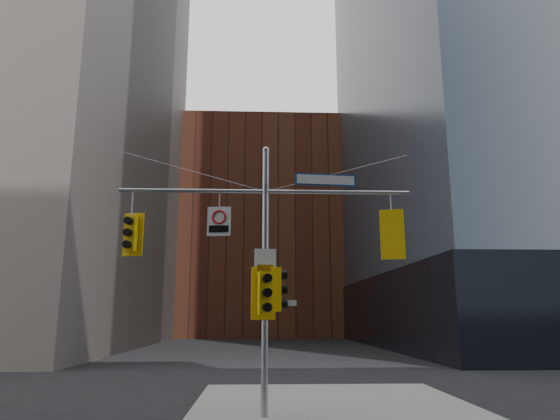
{
  "coord_description": "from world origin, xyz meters",
  "views": [
    {
      "loc": [
        -0.15,
        -11.36,
        2.65
      ],
      "look_at": [
        0.4,
        2.0,
        5.48
      ],
      "focal_mm": 32.0,
      "sensor_mm": 36.0,
      "label": 1
    }
  ],
  "objects": [
    {
      "name": "signal_assembly",
      "position": [
        0.0,
        1.99,
        4.42
      ],
      "size": [
        8.0,
        0.8,
        7.3
      ],
      "color": "#989BA1",
      "rests_on": "ground"
    },
    {
      "name": "traffic_light_west_arm",
      "position": [
        -3.62,
        2.01,
        4.8
      ],
      "size": [
        0.56,
        0.51,
        1.18
      ],
      "rotation": [
        0.0,
        0.0,
        -0.21
      ],
      "color": "yellow",
      "rests_on": "ground"
    },
    {
      "name": "street_blade_ns",
      "position": [
        0.0,
        2.45,
        2.68
      ],
      "size": [
        0.1,
        0.75,
        0.15
      ],
      "rotation": [
        0.0,
        0.0,
        -0.1
      ],
      "color": "#145926",
      "rests_on": "ground"
    },
    {
      "name": "traffic_light_east_arm",
      "position": [
        3.48,
        1.99,
        4.8
      ],
      "size": [
        0.64,
        0.6,
        1.36
      ],
      "rotation": [
        0.0,
        0.0,
        2.89
      ],
      "color": "yellow",
      "rests_on": "ground"
    },
    {
      "name": "traffic_light_pole_front",
      "position": [
        -0.0,
        1.73,
        3.22
      ],
      "size": [
        0.64,
        0.6,
        1.36
      ],
      "rotation": [
        0.0,
        0.0,
        0.25
      ],
      "color": "yellow",
      "rests_on": "ground"
    },
    {
      "name": "sidewalk_corner",
      "position": [
        2.0,
        4.0,
        0.07
      ],
      "size": [
        8.0,
        8.0,
        0.15
      ],
      "primitive_type": "cube",
      "color": "gray",
      "rests_on": "ground"
    },
    {
      "name": "street_blade_ew",
      "position": [
        0.45,
        2.0,
        2.97
      ],
      "size": [
        0.77,
        0.03,
        0.15
      ],
      "rotation": [
        0.0,
        0.0,
        -0.0
      ],
      "color": "silver",
      "rests_on": "ground"
    },
    {
      "name": "street_sign_blade",
      "position": [
        1.68,
        2.0,
        6.35
      ],
      "size": [
        1.73,
        0.21,
        0.34
      ],
      "rotation": [
        0.0,
        0.0,
        0.1
      ],
      "color": "navy",
      "rests_on": "ground"
    },
    {
      "name": "regulatory_sign_arm",
      "position": [
        -1.26,
        1.97,
        5.18
      ],
      "size": [
        0.64,
        0.12,
        0.8
      ],
      "rotation": [
        0.0,
        0.0,
        -0.11
      ],
      "color": "silver",
      "rests_on": "ground"
    },
    {
      "name": "brick_midrise",
      "position": [
        0.0,
        58.0,
        14.0
      ],
      "size": [
        26.0,
        20.0,
        28.0
      ],
      "primitive_type": "cube",
      "color": "brown",
      "rests_on": "ground"
    },
    {
      "name": "regulatory_sign_pole",
      "position": [
        0.0,
        1.88,
        3.99
      ],
      "size": [
        0.58,
        0.09,
        0.76
      ],
      "rotation": [
        0.0,
        0.0,
        0.1
      ],
      "color": "silver",
      "rests_on": "ground"
    },
    {
      "name": "traffic_light_pole_side",
      "position": [
        0.33,
        2.01,
        3.32
      ],
      "size": [
        0.47,
        0.4,
        1.15
      ],
      "rotation": [
        0.0,
        0.0,
        1.68
      ],
      "color": "yellow",
      "rests_on": "ground"
    }
  ]
}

